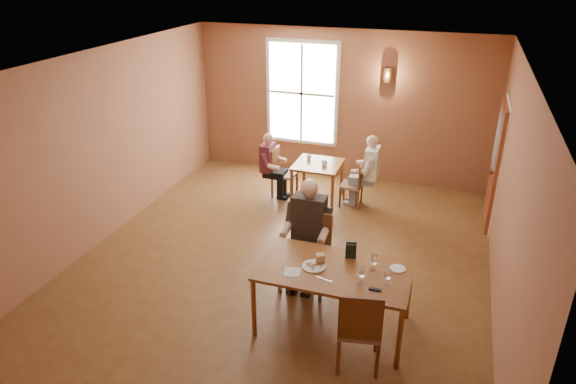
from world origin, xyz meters
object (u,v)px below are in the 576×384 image
(main_table, at_px, (333,298))
(diner_main, at_px, (309,244))
(chair_diner_white, at_px, (352,184))
(diner_maroon, at_px, (283,166))
(chair_empty, at_px, (359,325))
(diner_white, at_px, (354,172))
(second_table, at_px, (317,182))
(chair_diner_main, at_px, (309,256))
(chair_diner_maroon, at_px, (285,173))

(main_table, relative_size, diner_main, 1.21)
(chair_diner_white, bearing_deg, main_table, -171.44)
(chair_diner_white, distance_m, diner_maroon, 1.34)
(chair_empty, height_order, diner_maroon, diner_maroon)
(diner_main, relative_size, diner_white, 1.13)
(diner_main, height_order, second_table, diner_main)
(main_table, distance_m, second_table, 3.66)
(diner_main, relative_size, chair_diner_white, 1.77)
(chair_diner_white, bearing_deg, diner_maroon, 90.00)
(chair_diner_main, relative_size, chair_diner_maroon, 1.17)
(diner_maroon, bearing_deg, chair_empty, 29.68)
(second_table, bearing_deg, chair_empty, -68.22)
(chair_diner_white, height_order, diner_maroon, diner_maroon)
(chair_diner_main, relative_size, second_table, 1.31)
(chair_diner_white, relative_size, chair_diner_maroon, 0.89)
(chair_diner_main, bearing_deg, chair_empty, 128.07)
(chair_empty, distance_m, diner_white, 4.10)
(chair_diner_white, distance_m, chair_diner_maroon, 1.30)
(chair_diner_maroon, bearing_deg, chair_empty, 29.35)
(diner_main, bearing_deg, diner_white, -90.18)
(chair_empty, distance_m, second_table, 4.30)
(main_table, height_order, diner_maroon, diner_maroon)
(chair_empty, xyz_separation_m, chair_diner_white, (-0.94, 3.99, -0.11))
(diner_main, bearing_deg, main_table, 128.88)
(diner_maroon, bearing_deg, second_table, 90.00)
(chair_diner_main, relative_size, diner_maroon, 0.91)
(second_table, height_order, chair_diner_white, chair_diner_white)
(main_table, distance_m, chair_diner_white, 3.50)
(diner_white, bearing_deg, chair_diner_maroon, 90.00)
(chair_diner_white, bearing_deg, second_table, 90.00)
(chair_diner_maroon, bearing_deg, chair_diner_main, 25.16)
(diner_main, xyz_separation_m, chair_empty, (0.92, -1.15, -0.21))
(chair_empty, xyz_separation_m, diner_maroon, (-2.27, 3.99, 0.08))
(second_table, bearing_deg, chair_diner_white, 0.00)
(main_table, xyz_separation_m, second_table, (-1.17, 3.46, -0.05))
(main_table, bearing_deg, diner_main, 128.88)
(chair_diner_main, xyz_separation_m, chair_diner_white, (-0.02, 2.81, -0.13))
(diner_main, height_order, chair_diner_white, diner_main)
(chair_empty, height_order, chair_diner_white, chair_empty)
(chair_empty, bearing_deg, chair_diner_main, 116.90)
(chair_empty, relative_size, chair_diner_maroon, 1.13)
(chair_diner_white, xyz_separation_m, chair_diner_maroon, (-1.30, 0.00, 0.05))
(chair_diner_main, height_order, second_table, chair_diner_main)
(diner_main, bearing_deg, chair_diner_main, -90.00)
(chair_empty, relative_size, diner_white, 0.81)
(chair_diner_white, xyz_separation_m, diner_white, (0.03, 0.00, 0.24))
(main_table, xyz_separation_m, chair_diner_maroon, (-1.82, 3.46, 0.05))
(chair_empty, height_order, chair_diner_maroon, chair_empty)
(chair_diner_white, bearing_deg, chair_diner_maroon, 90.00)
(diner_maroon, bearing_deg, diner_white, 90.00)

